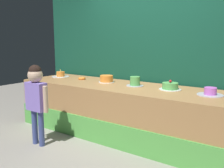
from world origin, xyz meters
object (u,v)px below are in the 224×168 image
Objects in this scene: donut at (82,78)px; cake_far_right at (210,92)px; cake_center at (135,82)px; cake_far_left at (61,75)px; child_figure at (36,94)px; cake_right at (170,86)px; cake_left at (106,79)px.

cake_far_right is at bearing -1.72° from donut.
cake_far_left is at bearing 178.62° from cake_center.
child_figure is 3.72× the size of cake_right.
donut is at bearing 178.35° from cake_center.
cake_far_left reaches higher than cake_right.
cake_center is at bearing -177.45° from cake_right.
cake_far_left reaches higher than cake_left.
child_figure reaches higher than cake_far_left.
cake_far_right is (0.56, -0.06, -0.01)m from cake_right.
cake_right is at bearing -0.25° from donut.
child_figure reaches higher than cake_center.
cake_far_left is at bearing 179.04° from cake_left.
cake_far_left reaches higher than cake_far_right.
cake_left is (1.13, -0.02, 0.02)m from cake_far_left.
cake_center is at bearing -2.23° from cake_left.
cake_far_left is at bearing 122.24° from child_figure.
cake_center is (1.13, -0.03, 0.04)m from donut.
cake_far_left is 2.26m from cake_right.
donut is (-0.17, 1.15, 0.07)m from child_figure.
cake_left is 0.98× the size of cake_center.
child_figure is 4.34× the size of cake_center.
child_figure reaches higher than cake_right.
cake_left is 0.56m from cake_center.
cake_far_left is at bearing 179.60° from cake_right.
cake_center reaches higher than cake_left.
cake_center is at bearing 178.22° from cake_far_right.
cake_right is at bearing -0.40° from cake_far_left.
cake_far_left is 1.27× the size of cake_center.
cake_right is (2.26, -0.02, 0.01)m from cake_far_left.
cake_far_left is 1.13m from cake_left.
child_figure is 2.36m from cake_far_right.
cake_right is 0.95× the size of cake_far_right.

